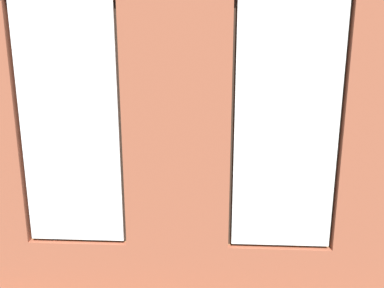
{
  "coord_description": "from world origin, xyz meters",
  "views": [
    {
      "loc": [
        -0.31,
        5.65,
        2.43
      ],
      "look_at": [
        -0.02,
        0.4,
        1.2
      ],
      "focal_mm": 35.0,
      "sensor_mm": 36.0,
      "label": 1
    }
  ],
  "objects_px": {
    "cup_ceramic": "(223,185)",
    "potted_plant_mid_room_small": "(256,170)",
    "candle_jar": "(184,184)",
    "media_console": "(24,194)",
    "couch_left": "(353,204)",
    "table_plant_small": "(165,186)",
    "couch_by_window": "(135,245)",
    "coffee_table": "(196,194)",
    "tv_flatscreen": "(21,159)",
    "potted_plant_between_couches": "(266,216)",
    "remote_gray": "(196,190)"
  },
  "relations": [
    {
      "from": "couch_left",
      "to": "table_plant_small",
      "type": "bearing_deg",
      "value": -89.89
    },
    {
      "from": "candle_jar",
      "to": "remote_gray",
      "type": "height_order",
      "value": "candle_jar"
    },
    {
      "from": "couch_left",
      "to": "potted_plant_mid_room_small",
      "type": "height_order",
      "value": "couch_left"
    },
    {
      "from": "cup_ceramic",
      "to": "tv_flatscreen",
      "type": "xyz_separation_m",
      "value": [
        3.22,
        -0.03,
        0.37
      ]
    },
    {
      "from": "media_console",
      "to": "potted_plant_mid_room_small",
      "type": "distance_m",
      "value": 3.98
    },
    {
      "from": "table_plant_small",
      "to": "remote_gray",
      "type": "height_order",
      "value": "table_plant_small"
    },
    {
      "from": "table_plant_small",
      "to": "tv_flatscreen",
      "type": "height_order",
      "value": "tv_flatscreen"
    },
    {
      "from": "couch_by_window",
      "to": "couch_left",
      "type": "distance_m",
      "value": 3.25
    },
    {
      "from": "coffee_table",
      "to": "cup_ceramic",
      "type": "xyz_separation_m",
      "value": [
        -0.42,
        -0.15,
        0.1
      ]
    },
    {
      "from": "remote_gray",
      "to": "potted_plant_between_couches",
      "type": "height_order",
      "value": "potted_plant_between_couches"
    },
    {
      "from": "couch_by_window",
      "to": "coffee_table",
      "type": "bearing_deg",
      "value": -111.74
    },
    {
      "from": "couch_left",
      "to": "remote_gray",
      "type": "relative_size",
      "value": 11.17
    },
    {
      "from": "couch_left",
      "to": "coffee_table",
      "type": "distance_m",
      "value": 2.32
    },
    {
      "from": "candle_jar",
      "to": "potted_plant_between_couches",
      "type": "distance_m",
      "value": 1.92
    },
    {
      "from": "coffee_table",
      "to": "remote_gray",
      "type": "distance_m",
      "value": 0.06
    },
    {
      "from": "couch_by_window",
      "to": "coffee_table",
      "type": "height_order",
      "value": "couch_by_window"
    },
    {
      "from": "cup_ceramic",
      "to": "media_console",
      "type": "relative_size",
      "value": 0.09
    },
    {
      "from": "couch_by_window",
      "to": "tv_flatscreen",
      "type": "distance_m",
      "value": 2.83
    },
    {
      "from": "potted_plant_mid_room_small",
      "to": "cup_ceramic",
      "type": "bearing_deg",
      "value": 58.03
    },
    {
      "from": "tv_flatscreen",
      "to": "candle_jar",
      "type": "bearing_deg",
      "value": 178.45
    },
    {
      "from": "candle_jar",
      "to": "media_console",
      "type": "distance_m",
      "value": 2.62
    },
    {
      "from": "potted_plant_mid_room_small",
      "to": "tv_flatscreen",
      "type": "bearing_deg",
      "value": 14.38
    },
    {
      "from": "coffee_table",
      "to": "potted_plant_mid_room_small",
      "type": "relative_size",
      "value": 2.61
    },
    {
      "from": "couch_by_window",
      "to": "potted_plant_between_couches",
      "type": "distance_m",
      "value": 1.52
    },
    {
      "from": "couch_by_window",
      "to": "candle_jar",
      "type": "relative_size",
      "value": 16.55
    },
    {
      "from": "tv_flatscreen",
      "to": "coffee_table",
      "type": "bearing_deg",
      "value": 176.32
    },
    {
      "from": "coffee_table",
      "to": "table_plant_small",
      "type": "bearing_deg",
      "value": 16.12
    },
    {
      "from": "cup_ceramic",
      "to": "remote_gray",
      "type": "distance_m",
      "value": 0.45
    },
    {
      "from": "candle_jar",
      "to": "media_console",
      "type": "xyz_separation_m",
      "value": [
        2.61,
        -0.07,
        -0.24
      ]
    },
    {
      "from": "cup_ceramic",
      "to": "potted_plant_mid_room_small",
      "type": "distance_m",
      "value": 1.2
    },
    {
      "from": "potted_plant_between_couches",
      "to": "potted_plant_mid_room_small",
      "type": "bearing_deg",
      "value": -94.34
    },
    {
      "from": "media_console",
      "to": "potted_plant_mid_room_small",
      "type": "height_order",
      "value": "potted_plant_mid_room_small"
    },
    {
      "from": "potted_plant_between_couches",
      "to": "media_console",
      "type": "bearing_deg",
      "value": -24.61
    },
    {
      "from": "coffee_table",
      "to": "tv_flatscreen",
      "type": "xyz_separation_m",
      "value": [
        2.8,
        -0.18,
        0.46
      ]
    },
    {
      "from": "potted_plant_between_couches",
      "to": "tv_flatscreen",
      "type": "bearing_deg",
      "value": -24.64
    },
    {
      "from": "couch_by_window",
      "to": "potted_plant_mid_room_small",
      "type": "distance_m",
      "value": 3.19
    },
    {
      "from": "cup_ceramic",
      "to": "table_plant_small",
      "type": "height_order",
      "value": "table_plant_small"
    },
    {
      "from": "couch_left",
      "to": "coffee_table",
      "type": "xyz_separation_m",
      "value": [
        2.32,
        -0.16,
        0.05
      ]
    },
    {
      "from": "remote_gray",
      "to": "potted_plant_mid_room_small",
      "type": "relative_size",
      "value": 0.29
    },
    {
      "from": "couch_by_window",
      "to": "candle_jar",
      "type": "bearing_deg",
      "value": -104.48
    },
    {
      "from": "potted_plant_between_couches",
      "to": "potted_plant_mid_room_small",
      "type": "height_order",
      "value": "potted_plant_between_couches"
    },
    {
      "from": "coffee_table",
      "to": "tv_flatscreen",
      "type": "distance_m",
      "value": 2.85
    },
    {
      "from": "cup_ceramic",
      "to": "potted_plant_between_couches",
      "type": "bearing_deg",
      "value": 104.66
    },
    {
      "from": "couch_left",
      "to": "cup_ceramic",
      "type": "xyz_separation_m",
      "value": [
        1.9,
        -0.31,
        0.14
      ]
    },
    {
      "from": "coffee_table",
      "to": "potted_plant_mid_room_small",
      "type": "height_order",
      "value": "potted_plant_mid_room_small"
    },
    {
      "from": "media_console",
      "to": "candle_jar",
      "type": "bearing_deg",
      "value": 178.51
    },
    {
      "from": "remote_gray",
      "to": "cup_ceramic",
      "type": "bearing_deg",
      "value": 70.77
    },
    {
      "from": "potted_plant_mid_room_small",
      "to": "couch_left",
      "type": "bearing_deg",
      "value": 133.69
    },
    {
      "from": "coffee_table",
      "to": "candle_jar",
      "type": "distance_m",
      "value": 0.24
    },
    {
      "from": "tv_flatscreen",
      "to": "potted_plant_mid_room_small",
      "type": "relative_size",
      "value": 1.78
    }
  ]
}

